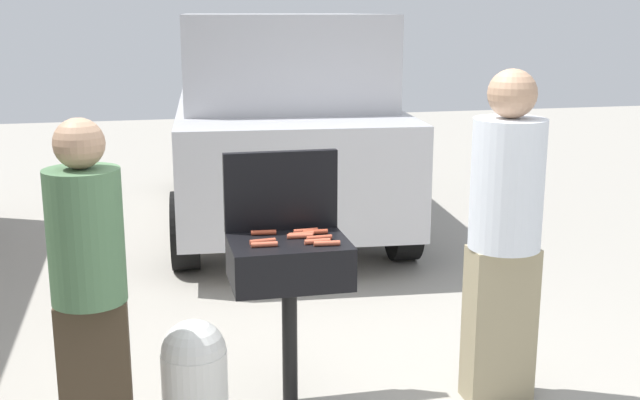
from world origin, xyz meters
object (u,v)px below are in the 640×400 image
object	(u,v)px
hot_dog_5	(264,233)
hot_dog_2	(306,231)
hot_dog_0	(317,241)
person_left	(89,280)
hot_dog_9	(315,232)
hot_dog_3	(263,241)
hot_dog_7	(319,238)
propane_tank	(195,378)
bbq_grill	(289,268)
person_right	(505,227)
hot_dog_8	(264,244)
hot_dog_6	(327,243)
parked_minivan	(279,118)
hot_dog_1	(301,234)
hot_dog_4	(300,236)

from	to	relation	value
hot_dog_5	hot_dog_2	bearing A→B (deg)	-4.48
hot_dog_0	person_left	bearing A→B (deg)	-171.36
person_left	hot_dog_9	bearing A→B (deg)	11.77
hot_dog_3	hot_dog_7	xyz separation A→B (m)	(0.29, 0.00, 0.00)
hot_dog_2	person_left	xyz separation A→B (m)	(-1.07, -0.37, -0.06)
hot_dog_2	propane_tank	xyz separation A→B (m)	(-0.62, -0.33, -0.61)
propane_tank	bbq_grill	bearing A→B (deg)	22.94
propane_tank	person_right	distance (m)	1.74
hot_dog_8	hot_dog_6	bearing A→B (deg)	-8.94
hot_dog_3	hot_dog_8	world-z (taller)	same
person_right	parked_minivan	bearing A→B (deg)	-92.45
hot_dog_6	hot_dog_9	xyz separation A→B (m)	(-0.01, 0.21, 0.00)
hot_dog_0	propane_tank	xyz separation A→B (m)	(-0.64, -0.13, -0.61)
hot_dog_3	parked_minivan	bearing A→B (deg)	79.21
hot_dog_7	propane_tank	xyz separation A→B (m)	(-0.66, -0.19, -0.61)
hot_dog_5	person_right	size ratio (longest dim) A/B	0.07
hot_dog_6	hot_dog_9	world-z (taller)	same
hot_dog_7	hot_dog_1	bearing A→B (deg)	133.59
hot_dog_5	hot_dog_7	xyz separation A→B (m)	(0.26, -0.16, 0.00)
hot_dog_3	parked_minivan	size ratio (longest dim) A/B	0.03
hot_dog_8	hot_dog_2	bearing A→B (deg)	38.43
hot_dog_0	hot_dog_8	size ratio (longest dim) A/B	1.00
hot_dog_1	hot_dog_3	distance (m)	0.23
hot_dog_7	propane_tank	bearing A→B (deg)	-163.89
hot_dog_4	parked_minivan	xyz separation A→B (m)	(0.55, 3.85, 0.09)
hot_dog_3	person_right	distance (m)	1.25
hot_dog_4	propane_tank	bearing A→B (deg)	-156.84
person_left	hot_dog_1	bearing A→B (deg)	11.56
hot_dog_5	hot_dog_1	bearing A→B (deg)	-22.96
hot_dog_2	hot_dog_6	bearing A→B (deg)	-76.78
parked_minivan	hot_dog_4	bearing A→B (deg)	86.26
hot_dog_0	parked_minivan	world-z (taller)	parked_minivan
hot_dog_1	hot_dog_9	size ratio (longest dim) A/B	1.00
hot_dog_0	hot_dog_7	distance (m)	0.06
propane_tank	hot_dog_5	bearing A→B (deg)	41.12
hot_dog_3	hot_dog_9	xyz separation A→B (m)	(0.29, 0.11, 0.00)
hot_dog_0	hot_dog_9	distance (m)	0.17
parked_minivan	hot_dog_6	bearing A→B (deg)	88.05
hot_dog_6	propane_tank	world-z (taller)	hot_dog_6
propane_tank	hot_dog_6	bearing A→B (deg)	7.36
hot_dog_4	hot_dog_0	bearing A→B (deg)	-59.46
hot_dog_7	hot_dog_9	size ratio (longest dim) A/B	1.00
hot_dog_4	hot_dog_7	bearing A→B (deg)	-30.87
hot_dog_0	hot_dog_6	world-z (taller)	same
hot_dog_1	hot_dog_6	distance (m)	0.21
hot_dog_4	person_right	bearing A→B (deg)	-8.96
hot_dog_8	person_right	world-z (taller)	person_right
hot_dog_4	hot_dog_7	size ratio (longest dim) A/B	1.00
bbq_grill	hot_dog_3	bearing A→B (deg)	-169.75
bbq_grill	hot_dog_1	size ratio (longest dim) A/B	7.07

